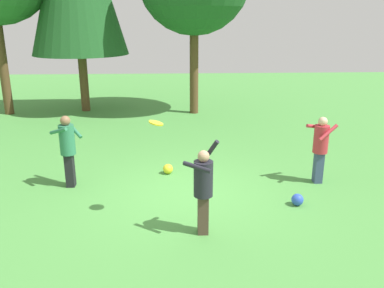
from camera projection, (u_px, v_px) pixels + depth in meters
ground_plane at (186, 195)px, 8.90m from camera, size 40.00×40.00×0.00m
person_thrower at (203, 185)px, 7.08m from camera, size 0.66×0.66×1.74m
person_catcher at (68, 145)px, 9.08m from camera, size 0.73×0.72×1.68m
person_bystander at (321, 144)px, 9.32m from camera, size 0.68×0.65×1.59m
frisbee at (156, 123)px, 7.32m from camera, size 0.27×0.27×0.09m
ball_yellow at (168, 169)px, 10.08m from camera, size 0.25×0.25×0.25m
ball_blue at (297, 200)px, 8.39m from camera, size 0.25×0.25×0.25m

